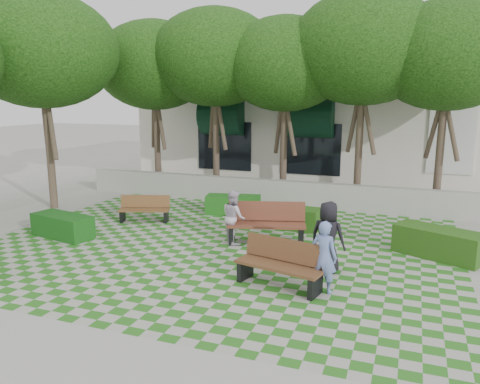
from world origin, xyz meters
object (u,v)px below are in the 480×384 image
at_px(bench_east, 281,265).
at_px(person_white, 234,217).
at_px(bench_west, 145,209).
at_px(hedge_midright, 289,218).
at_px(person_blue, 324,257).
at_px(person_dark, 328,237).
at_px(hedge_east, 438,243).
at_px(bench_mid, 266,224).
at_px(hedge_midleft, 233,205).
at_px(hedge_west, 63,226).

relative_size(bench_east, person_white, 1.34).
distance_m(bench_west, person_white, 3.57).
relative_size(bench_west, person_white, 1.13).
xyz_separation_m(hedge_midright, person_blue, (1.81, -4.24, 0.42)).
xyz_separation_m(bench_west, person_dark, (6.09, -2.25, 0.41)).
distance_m(hedge_east, person_white, 5.11).
bearing_deg(hedge_midright, bench_west, -169.20).
bearing_deg(hedge_east, bench_mid, -175.02).
height_order(bench_east, person_dark, person_dark).
height_order(bench_east, hedge_midleft, bench_east).
xyz_separation_m(bench_east, bench_mid, (-1.14, 2.70, 0.06)).
xyz_separation_m(person_blue, person_dark, (-0.14, 1.15, 0.06)).
height_order(bench_mid, hedge_west, bench_mid).
distance_m(bench_mid, person_blue, 3.35).
distance_m(hedge_west, person_dark, 7.35).
relative_size(hedge_east, person_blue, 1.37).
height_order(bench_east, person_white, person_white).
bearing_deg(hedge_east, person_white, -172.29).
bearing_deg(person_white, hedge_midright, -70.02).
xyz_separation_m(bench_mid, hedge_midleft, (-1.95, 2.58, -0.21)).
bearing_deg(hedge_midleft, person_dark, -46.83).
xyz_separation_m(bench_west, hedge_midleft, (2.25, 1.84, -0.08)).
xyz_separation_m(bench_east, hedge_west, (-6.59, 1.21, -0.15)).
height_order(person_dark, person_white, person_dark).
bearing_deg(hedge_midleft, hedge_west, -130.69).
distance_m(bench_east, person_dark, 1.44).
distance_m(bench_mid, hedge_midleft, 3.24).
xyz_separation_m(bench_mid, hedge_west, (-5.45, -1.49, -0.20)).
bearing_deg(hedge_midleft, hedge_east, -19.59).
bearing_deg(bench_mid, person_dark, -55.04).
bearing_deg(bench_east, person_blue, 15.73).
relative_size(bench_west, person_dark, 1.01).
bearing_deg(bench_east, hedge_west, -177.19).
bearing_deg(person_white, person_dark, -155.90).
bearing_deg(person_white, hedge_west, 62.29).
distance_m(bench_east, hedge_west, 6.70).
xyz_separation_m(hedge_west, person_blue, (7.47, -1.17, 0.42)).
height_order(hedge_midright, person_dark, person_dark).
relative_size(bench_east, person_blue, 1.31).
bearing_deg(bench_mid, hedge_east, -11.29).
bearing_deg(person_blue, person_white, -24.91).
relative_size(hedge_midright, hedge_midleft, 1.03).
distance_m(bench_mid, hedge_west, 5.65).
bearing_deg(bench_west, hedge_east, -21.80).
relative_size(hedge_midright, person_dark, 1.14).
height_order(bench_west, person_white, person_white).
xyz_separation_m(bench_west, hedge_midright, (4.41, 0.84, -0.07)).
relative_size(hedge_midleft, person_white, 1.24).
bearing_deg(bench_west, person_blue, -47.95).
bearing_deg(person_blue, bench_west, -13.85).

